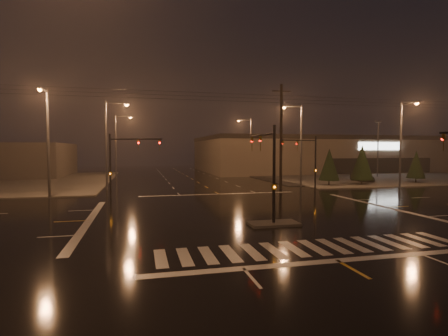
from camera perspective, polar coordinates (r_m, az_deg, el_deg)
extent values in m
plane|color=black|center=(25.21, 4.73, -7.35)|extent=(140.00, 140.00, 0.00)
cube|color=#413F3A|center=(65.68, 21.63, -1.11)|extent=(36.00, 36.00, 0.12)
cube|color=#413F3A|center=(21.50, 8.11, -8.98)|extent=(3.00, 1.60, 0.15)
cube|color=beige|center=(17.10, 14.44, -12.42)|extent=(15.00, 2.60, 0.01)
cube|color=beige|center=(15.44, 18.03, -14.18)|extent=(16.00, 0.50, 0.01)
cube|color=beige|center=(35.70, -0.83, -4.28)|extent=(16.00, 0.50, 0.01)
cube|color=black|center=(67.14, 26.11, -1.14)|extent=(50.00, 24.00, 0.08)
cube|color=#716251|center=(81.66, 18.08, 2.13)|extent=(60.00, 28.00, 7.00)
cube|color=black|center=(81.68, 18.12, 4.45)|extent=(60.20, 28.20, 0.80)
cube|color=white|center=(70.03, 24.17, 3.29)|extent=(9.00, 0.20, 1.40)
cube|color=black|center=(70.13, 24.08, 0.35)|extent=(22.00, 0.15, 2.80)
cylinder|color=black|center=(21.09, 8.17, -1.18)|extent=(0.18, 0.18, 6.00)
cylinder|color=black|center=(23.16, 6.15, 5.39)|extent=(0.12, 4.50, 0.12)
imported|color=#594707|center=(25.07, 4.58, 5.10)|extent=(0.16, 0.20, 1.00)
cube|color=#594707|center=(21.15, 8.15, -3.07)|extent=(0.25, 0.18, 0.35)
cylinder|color=black|center=(38.67, 14.70, 0.64)|extent=(0.18, 0.18, 6.00)
cylinder|color=black|center=(36.83, 12.15, 4.45)|extent=(4.74, 1.82, 0.12)
imported|color=#594707|center=(35.25, 9.58, 4.46)|extent=(0.24, 0.22, 1.00)
cube|color=#594707|center=(38.71, 14.68, -0.40)|extent=(0.25, 0.18, 0.35)
cylinder|color=black|center=(34.18, -18.08, 0.29)|extent=(0.18, 0.18, 6.00)
cylinder|color=black|center=(33.20, -14.21, 4.59)|extent=(4.74, 1.82, 0.12)
imported|color=#594707|center=(32.48, -10.48, 4.58)|extent=(0.24, 0.22, 1.00)
cube|color=#594707|center=(34.22, -18.06, -0.88)|extent=(0.25, 0.18, 0.35)
imported|color=#594707|center=(23.78, 32.20, 4.77)|extent=(0.22, 0.24, 1.00)
cylinder|color=#38383A|center=(41.71, -18.68, 3.49)|extent=(0.24, 0.24, 10.00)
cylinder|color=#38383A|center=(41.95, -17.13, 10.09)|extent=(2.40, 0.14, 0.14)
cube|color=#38383A|center=(41.89, -15.61, 10.05)|extent=(0.70, 0.30, 0.18)
sphere|color=orange|center=(41.88, -15.60, 9.88)|extent=(0.32, 0.32, 0.32)
cylinder|color=#38383A|center=(57.66, -17.26, 3.34)|extent=(0.24, 0.24, 10.00)
cylinder|color=#38383A|center=(57.84, -16.13, 8.11)|extent=(2.40, 0.14, 0.14)
cube|color=#38383A|center=(57.80, -15.03, 8.08)|extent=(0.70, 0.30, 0.18)
sphere|color=orange|center=(57.78, -15.03, 7.96)|extent=(0.32, 0.32, 0.32)
cylinder|color=#38383A|center=(44.00, 12.49, 3.55)|extent=(0.24, 0.24, 10.00)
cylinder|color=#38383A|center=(43.80, 11.13, 9.86)|extent=(2.40, 0.14, 0.14)
cube|color=#38383A|center=(43.35, 9.79, 9.88)|extent=(0.70, 0.30, 0.18)
sphere|color=orange|center=(43.34, 9.79, 9.71)|extent=(0.32, 0.32, 0.32)
cylinder|color=#38383A|center=(62.59, 4.42, 3.42)|extent=(0.24, 0.24, 10.00)
cylinder|color=#38383A|center=(62.45, 3.38, 7.84)|extent=(2.40, 0.14, 0.14)
cube|color=#38383A|center=(62.14, 2.40, 7.82)|extent=(0.70, 0.30, 0.18)
sphere|color=orange|center=(62.13, 2.40, 7.70)|extent=(0.32, 0.32, 0.32)
cylinder|color=#38383A|center=(36.00, -26.78, 3.43)|extent=(0.24, 0.24, 10.00)
cylinder|color=#38383A|center=(35.22, -27.42, 11.28)|extent=(0.14, 2.40, 0.14)
cube|color=#38383A|center=(34.16, -27.87, 11.45)|extent=(0.30, 0.70, 0.18)
sphere|color=orange|center=(34.14, -27.86, 11.24)|extent=(0.32, 0.32, 0.32)
cylinder|color=#38383A|center=(45.99, 26.88, 3.27)|extent=(0.24, 0.24, 10.00)
cylinder|color=#38383A|center=(45.39, 28.02, 9.32)|extent=(0.14, 2.40, 0.14)
cube|color=#38383A|center=(44.57, 28.96, 9.36)|extent=(0.30, 0.70, 0.18)
sphere|color=orange|center=(44.55, 28.96, 9.19)|extent=(0.32, 0.32, 0.32)
cylinder|color=black|center=(40.75, 9.30, 5.03)|extent=(0.32, 0.32, 12.00)
cube|color=black|center=(41.27, 9.36, 12.27)|extent=(2.20, 0.12, 0.12)
cylinder|color=black|center=(45.87, 16.75, -2.35)|extent=(0.18, 0.18, 0.70)
cone|color=black|center=(45.71, 16.80, 0.56)|extent=(2.54, 2.54, 3.97)
cylinder|color=black|center=(48.17, 21.55, -2.18)|extent=(0.18, 0.18, 0.70)
cone|color=black|center=(48.02, 21.61, 0.87)|extent=(2.84, 2.84, 4.43)
cylinder|color=black|center=(53.80, 28.82, -1.82)|extent=(0.18, 0.18, 0.70)
cone|color=black|center=(53.67, 28.87, 0.50)|extent=(2.35, 2.35, 3.67)
imported|color=black|center=(52.77, 21.58, -1.30)|extent=(2.30, 4.64, 1.52)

